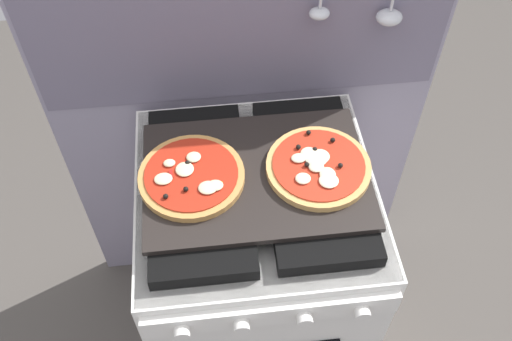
{
  "coord_description": "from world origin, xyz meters",
  "views": [
    {
      "loc": [
        -0.1,
        -0.83,
        1.97
      ],
      "look_at": [
        0.0,
        0.0,
        0.93
      ],
      "focal_mm": 39.5,
      "sensor_mm": 36.0,
      "label": 1
    }
  ],
  "objects_px": {
    "baking_tray": "(256,175)",
    "pizza_right": "(318,166)",
    "pizza_left": "(191,177)",
    "stove": "(256,269)"
  },
  "relations": [
    {
      "from": "baking_tray",
      "to": "pizza_right",
      "type": "bearing_deg",
      "value": -2.48
    },
    {
      "from": "pizza_right",
      "to": "pizza_left",
      "type": "bearing_deg",
      "value": 179.66
    },
    {
      "from": "stove",
      "to": "pizza_right",
      "type": "height_order",
      "value": "pizza_right"
    },
    {
      "from": "pizza_right",
      "to": "stove",
      "type": "bearing_deg",
      "value": 178.15
    },
    {
      "from": "stove",
      "to": "pizza_left",
      "type": "distance_m",
      "value": 0.5
    },
    {
      "from": "stove",
      "to": "baking_tray",
      "type": "xyz_separation_m",
      "value": [
        0.0,
        0.0,
        0.46
      ]
    },
    {
      "from": "pizza_left",
      "to": "stove",
      "type": "bearing_deg",
      "value": 1.12
    },
    {
      "from": "baking_tray",
      "to": "pizza_right",
      "type": "xyz_separation_m",
      "value": [
        0.15,
        -0.01,
        0.02
      ]
    },
    {
      "from": "stove",
      "to": "baking_tray",
      "type": "height_order",
      "value": "baking_tray"
    },
    {
      "from": "pizza_left",
      "to": "pizza_right",
      "type": "distance_m",
      "value": 0.3
    }
  ]
}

